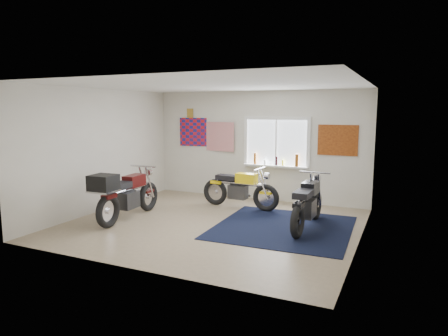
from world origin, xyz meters
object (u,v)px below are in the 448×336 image
at_px(maroon_tourer, 124,194).
at_px(navy_rug, 283,227).
at_px(yellow_triumph, 240,190).
at_px(black_chrome_bike, 307,205).

bearing_deg(maroon_tourer, navy_rug, -77.24).
distance_m(yellow_triumph, maroon_tourer, 2.60).
bearing_deg(navy_rug, black_chrome_bike, 20.74).
bearing_deg(maroon_tourer, yellow_triumph, -44.18).
distance_m(navy_rug, black_chrome_bike, 0.63).
relative_size(navy_rug, yellow_triumph, 1.35).
bearing_deg(black_chrome_bike, yellow_triumph, 63.61).
bearing_deg(yellow_triumph, navy_rug, -34.86).
bearing_deg(navy_rug, yellow_triumph, 141.31).
bearing_deg(black_chrome_bike, navy_rug, 111.93).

